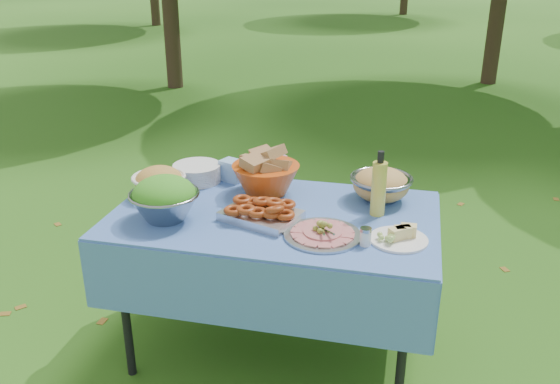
# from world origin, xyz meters

# --- Properties ---
(ground) EXTENTS (80.00, 80.00, 0.00)m
(ground) POSITION_xyz_m (0.00, 0.00, 0.00)
(ground) COLOR #103409
(ground) RESTS_ON ground
(picnic_table) EXTENTS (1.46, 0.86, 0.76)m
(picnic_table) POSITION_xyz_m (0.00, 0.00, 0.38)
(picnic_table) COLOR #84B2FF
(picnic_table) RESTS_ON ground
(salad_bowl) EXTENTS (0.36, 0.36, 0.20)m
(salad_bowl) POSITION_xyz_m (-0.45, -0.17, 0.86)
(salad_bowl) COLOR gray
(salad_bowl) RESTS_ON picnic_table
(pasta_bowl_white) EXTENTS (0.28, 0.28, 0.14)m
(pasta_bowl_white) POSITION_xyz_m (-0.59, 0.09, 0.83)
(pasta_bowl_white) COLOR white
(pasta_bowl_white) RESTS_ON picnic_table
(plate_stack) EXTENTS (0.28, 0.28, 0.09)m
(plate_stack) POSITION_xyz_m (-0.48, 0.30, 0.81)
(plate_stack) COLOR white
(plate_stack) RESTS_ON picnic_table
(wipes_box) EXTENTS (0.14, 0.12, 0.11)m
(wipes_box) POSITION_xyz_m (-0.30, 0.35, 0.81)
(wipes_box) COLOR #92C1F8
(wipes_box) RESTS_ON picnic_table
(sanitizer_bottle) EXTENTS (0.08, 0.08, 0.17)m
(sanitizer_bottle) POSITION_xyz_m (-0.05, 0.39, 0.85)
(sanitizer_bottle) COLOR pink
(sanitizer_bottle) RESTS_ON picnic_table
(bread_bowl) EXTENTS (0.38, 0.38, 0.22)m
(bread_bowl) POSITION_xyz_m (-0.10, 0.23, 0.87)
(bread_bowl) COLOR #C8470F
(bread_bowl) RESTS_ON picnic_table
(pasta_bowl_steel) EXTENTS (0.36, 0.36, 0.16)m
(pasta_bowl_steel) POSITION_xyz_m (0.46, 0.27, 0.84)
(pasta_bowl_steel) COLOR gray
(pasta_bowl_steel) RESTS_ON picnic_table
(fried_tray) EXTENTS (0.38, 0.32, 0.08)m
(fried_tray) POSITION_xyz_m (-0.04, -0.08, 0.80)
(fried_tray) COLOR silver
(fried_tray) RESTS_ON picnic_table
(charcuterie_platter) EXTENTS (0.43, 0.43, 0.07)m
(charcuterie_platter) POSITION_xyz_m (0.25, -0.18, 0.80)
(charcuterie_platter) COLOR #ADB0B5
(charcuterie_platter) RESTS_ON picnic_table
(oil_bottle) EXTENTS (0.07, 0.07, 0.30)m
(oil_bottle) POSITION_xyz_m (0.46, 0.10, 0.91)
(oil_bottle) COLOR gold
(oil_bottle) RESTS_ON picnic_table
(cheese_plate) EXTENTS (0.25, 0.25, 0.07)m
(cheese_plate) POSITION_xyz_m (0.56, -0.15, 0.79)
(cheese_plate) COLOR white
(cheese_plate) RESTS_ON picnic_table
(shaker) EXTENTS (0.06, 0.06, 0.08)m
(shaker) POSITION_xyz_m (0.43, -0.22, 0.80)
(shaker) COLOR white
(shaker) RESTS_ON picnic_table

